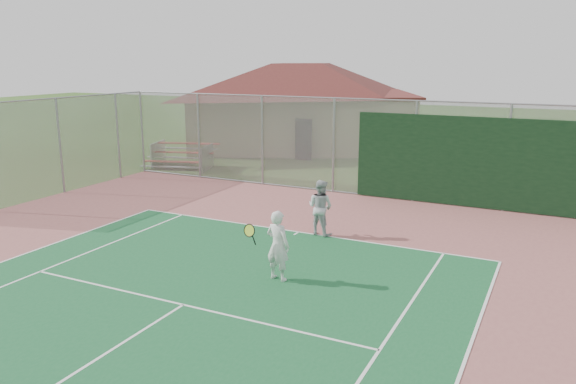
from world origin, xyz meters
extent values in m
cylinder|color=gray|center=(-10.00, 17.00, 1.75)|extent=(0.08, 0.08, 3.50)
cylinder|color=gray|center=(-7.00, 17.00, 1.75)|extent=(0.08, 0.08, 3.50)
cylinder|color=gray|center=(-4.00, 17.00, 1.75)|extent=(0.08, 0.08, 3.50)
cylinder|color=gray|center=(-1.00, 17.00, 1.75)|extent=(0.08, 0.08, 3.50)
cylinder|color=gray|center=(2.00, 17.00, 1.75)|extent=(0.08, 0.08, 3.50)
cylinder|color=gray|center=(5.00, 17.00, 1.75)|extent=(0.08, 0.08, 3.50)
cylinder|color=gray|center=(0.00, 17.00, 3.50)|extent=(20.00, 0.05, 0.05)
cylinder|color=gray|center=(0.00, 17.00, 0.05)|extent=(20.00, 0.05, 0.05)
cube|color=#999EA0|center=(0.00, 17.00, 1.75)|extent=(20.00, 0.02, 3.50)
cube|color=black|center=(5.00, 16.95, 1.55)|extent=(10.00, 0.04, 3.00)
cylinder|color=gray|center=(-10.00, 15.50, 1.75)|extent=(0.08, 0.08, 3.50)
cylinder|color=gray|center=(-10.00, 12.50, 1.75)|extent=(0.08, 0.08, 3.50)
cube|color=#999EA0|center=(-10.00, 12.50, 1.75)|extent=(0.02, 9.00, 3.50)
cube|color=tan|center=(-6.83, 26.70, 1.45)|extent=(13.80, 11.92, 2.90)
cube|color=maroon|center=(-6.83, 26.70, 2.95)|extent=(14.44, 12.57, 0.17)
pyramid|color=maroon|center=(-6.83, 26.70, 4.65)|extent=(15.18, 13.12, 1.74)
cube|color=black|center=(-4.89, 22.79, 1.02)|extent=(0.87, 0.06, 2.03)
cube|color=#A53426|center=(-9.09, 18.03, 0.35)|extent=(2.91, 1.16, 0.05)
cube|color=#B2B5BA|center=(-9.09, 17.78, 0.15)|extent=(2.90, 1.13, 0.04)
cube|color=#A53426|center=(-9.09, 18.58, 0.69)|extent=(2.91, 1.16, 0.05)
cube|color=#B2B5BA|center=(-9.09, 18.33, 0.49)|extent=(2.90, 1.13, 0.04)
cube|color=#A53426|center=(-9.09, 19.12, 1.04)|extent=(2.91, 1.16, 0.05)
cube|color=#B2B5BA|center=(-9.09, 18.87, 0.84)|extent=(2.90, 1.13, 0.04)
cube|color=#B2B5BA|center=(-10.47, 18.58, 0.54)|extent=(0.59, 1.72, 1.09)
cube|color=#B2B5BA|center=(-7.70, 18.58, 0.54)|extent=(0.59, 1.72, 1.09)
imported|color=silver|center=(1.10, 8.45, 0.80)|extent=(0.64, 0.47, 1.61)
imported|color=#B3B5B8|center=(0.63, 11.98, 0.79)|extent=(0.86, 0.72, 1.58)
camera|label=1|loc=(6.57, -2.09, 4.87)|focal=35.00mm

